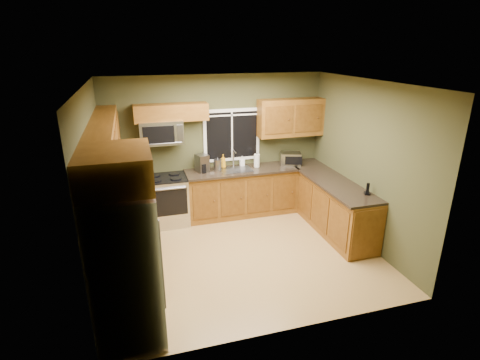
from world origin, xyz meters
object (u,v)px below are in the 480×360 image
microwave (161,132)px  soap_bottle_a (223,161)px  kettle (218,164)px  range (167,200)px  toaster_oven (291,158)px  refrigerator (127,265)px  paper_towel_roll (257,161)px  soap_bottle_b (242,161)px  coffee_maker (202,164)px  cordless_phone (367,191)px

microwave → soap_bottle_a: microwave is taller
kettle → soap_bottle_a: 0.20m
range → toaster_oven: 2.56m
kettle → soap_bottle_a: (0.14, 0.14, 0.01)m
microwave → kettle: (1.00, -0.07, -0.67)m
refrigerator → range: (0.69, 2.77, -0.43)m
range → paper_towel_roll: (1.79, 0.08, 0.60)m
range → soap_bottle_a: (1.14, 0.21, 0.60)m
soap_bottle_b → kettle: bearing=-163.2°
refrigerator → coffee_maker: bearing=63.9°
toaster_oven → soap_bottle_b: 0.97m
microwave → coffee_maker: 0.95m
soap_bottle_b → cordless_phone: bearing=-53.4°
range → cordless_phone: cordless_phone is taller
refrigerator → kettle: bearing=59.3°
refrigerator → soap_bottle_a: 3.50m
paper_towel_roll → cordless_phone: (1.24, -1.86, -0.07)m
coffee_maker → soap_bottle_a: 0.45m
soap_bottle_a → soap_bottle_b: soap_bottle_a is taller
coffee_maker → paper_towel_roll: bearing=-0.5°
coffee_maker → kettle: (0.29, -0.02, -0.03)m
refrigerator → microwave: bearing=76.7°
refrigerator → toaster_oven: size_ratio=3.85×
toaster_oven → microwave: bearing=177.7°
refrigerator → range: refrigerator is taller
refrigerator → coffee_maker: (1.40, 2.86, 0.19)m
refrigerator → kettle: 3.31m
microwave → cordless_phone: bearing=-32.3°
refrigerator → soap_bottle_b: bearing=53.5°
coffee_maker → soap_bottle_b: (0.82, 0.14, -0.06)m
refrigerator → cordless_phone: (3.72, 0.99, 0.10)m
soap_bottle_b → cordless_phone: size_ratio=1.00×
refrigerator → paper_towel_roll: size_ratio=6.34×
coffee_maker → kettle: size_ratio=1.23×
toaster_oven → soap_bottle_b: (-0.95, 0.19, -0.03)m
cordless_phone → toaster_oven: bearing=106.6°
toaster_oven → paper_towel_roll: paper_towel_roll is taller
toaster_oven → kettle: size_ratio=1.75×
refrigerator → cordless_phone: refrigerator is taller
refrigerator → soap_bottle_a: size_ratio=6.79×
soap_bottle_a → soap_bottle_b: (0.39, 0.02, -0.04)m
soap_bottle_a → coffee_maker: bearing=-164.6°
coffee_maker → soap_bottle_b: size_ratio=1.69×
toaster_oven → soap_bottle_a: bearing=172.9°
microwave → paper_towel_roll: (1.79, -0.06, -0.66)m
toaster_oven → soap_bottle_b: size_ratio=2.40×
microwave → paper_towel_roll: size_ratio=2.68×
cordless_phone → soap_bottle_b: bearing=126.6°
refrigerator → kettle: refrigerator is taller
refrigerator → soap_bottle_b: (2.22, 3.00, 0.14)m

